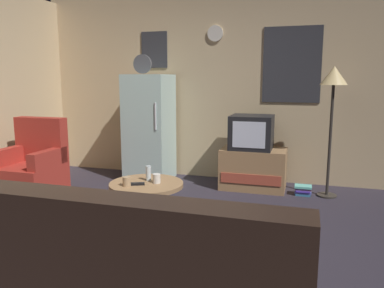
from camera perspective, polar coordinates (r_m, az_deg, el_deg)
The scene contains 13 objects.
ground_plane at distance 3.56m, azimuth -7.05°, elevation -14.27°, with size 12.00×12.00×0.00m, color #2D2833.
wall_with_art at distance 5.57m, azimuth 3.04°, elevation 9.27°, with size 5.20×0.12×2.79m.
fridge at distance 5.47m, azimuth -6.39°, elevation 2.46°, with size 0.60×0.62×1.77m.
tv_stand at distance 5.13m, azimuth 9.16°, elevation -3.65°, with size 0.84×0.53×0.53m.
crt_tv at distance 5.04m, azimuth 8.90°, elevation 1.76°, with size 0.54×0.51×0.44m.
standing_lamp at distance 4.87m, azimuth 20.39°, elevation 8.15°, with size 0.32×0.32×1.59m.
coffee_table at distance 3.82m, azimuth -6.77°, elevation -8.99°, with size 0.72×0.72×0.44m.
wine_glass at distance 3.80m, azimuth -6.53°, elevation -4.37°, with size 0.05×0.05×0.15m, color silver.
mug_ceramic_white at distance 3.72m, azimuth -5.32°, elevation -5.15°, with size 0.08×0.08×0.09m, color silver.
mug_ceramic_tan at distance 3.65m, azimuth -9.74°, elevation -5.53°, with size 0.08×0.08×0.09m, color tan.
remote_control at distance 3.68m, azimuth -8.26°, elevation -5.93°, with size 0.15×0.04×0.02m, color black.
armchair at distance 5.13m, azimuth -22.74°, elevation -3.46°, with size 0.68×0.68×0.96m.
book_stack at distance 5.01m, azimuth 16.26°, elevation -6.63°, with size 0.21×0.15×0.12m.
Camera 1 is at (1.34, -2.96, 1.45)m, focal length 35.68 mm.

